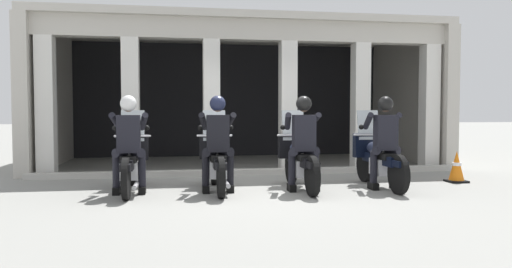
% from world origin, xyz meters
% --- Properties ---
extents(ground_plane, '(80.00, 80.00, 0.00)m').
position_xyz_m(ground_plane, '(0.00, 3.00, 0.00)').
color(ground_plane, gray).
extents(station_building, '(9.52, 4.53, 3.46)m').
position_xyz_m(station_building, '(0.22, 4.43, 2.15)').
color(station_building, black).
rests_on(station_building, ground).
extents(kerb_strip, '(9.02, 0.24, 0.12)m').
position_xyz_m(kerb_strip, '(0.22, 1.70, 0.06)').
color(kerb_strip, '#B7B5AD').
rests_on(kerb_strip, ground).
extents(motorcycle_far_left, '(0.62, 2.04, 1.35)m').
position_xyz_m(motorcycle_far_left, '(-2.12, -0.01, 0.50)').
color(motorcycle_far_left, black).
rests_on(motorcycle_far_left, ground).
extents(police_officer_far_left, '(0.63, 0.61, 1.58)m').
position_xyz_m(police_officer_far_left, '(-2.12, -0.29, 0.94)').
color(police_officer_far_left, black).
rests_on(police_officer_far_left, ground).
extents(motorcycle_center_left, '(0.62, 2.04, 1.35)m').
position_xyz_m(motorcycle_center_left, '(-0.71, -0.08, 0.50)').
color(motorcycle_center_left, black).
rests_on(motorcycle_center_left, ground).
extents(police_officer_center_left, '(0.63, 0.61, 1.58)m').
position_xyz_m(police_officer_center_left, '(-0.71, -0.36, 0.94)').
color(police_officer_center_left, black).
rests_on(police_officer_center_left, ground).
extents(motorcycle_center_right, '(0.62, 2.04, 1.35)m').
position_xyz_m(motorcycle_center_right, '(0.71, -0.18, 0.50)').
color(motorcycle_center_right, black).
rests_on(motorcycle_center_right, ground).
extents(police_officer_center_right, '(0.63, 0.61, 1.58)m').
position_xyz_m(police_officer_center_right, '(0.71, -0.46, 0.94)').
color(police_officer_center_right, black).
rests_on(police_officer_center_right, ground).
extents(motorcycle_far_right, '(0.62, 2.04, 1.35)m').
position_xyz_m(motorcycle_far_right, '(2.13, -0.21, 0.50)').
color(motorcycle_far_right, black).
rests_on(motorcycle_far_right, ground).
extents(police_officer_far_right, '(0.63, 0.61, 1.58)m').
position_xyz_m(police_officer_far_right, '(2.12, -0.49, 0.94)').
color(police_officer_far_right, black).
rests_on(police_officer_far_right, ground).
extents(traffic_cone_flank, '(0.34, 0.34, 0.59)m').
position_xyz_m(traffic_cone_flank, '(3.80, 0.04, 0.29)').
color(traffic_cone_flank, black).
rests_on(traffic_cone_flank, ground).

